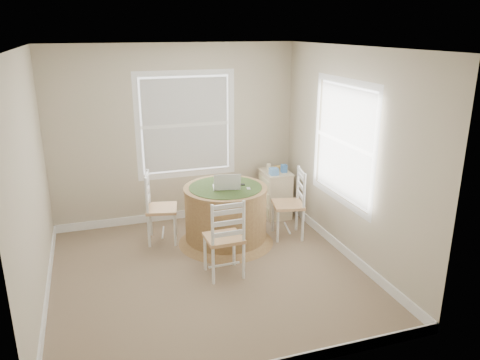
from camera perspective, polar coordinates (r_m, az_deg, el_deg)
name	(u,v)px	position (r m, az deg, el deg)	size (l,w,h in m)	color
room	(217,164)	(5.38, -2.86, 1.93)	(3.64, 3.64, 2.64)	#78654C
round_table	(226,213)	(6.28, -1.75, -3.99)	(1.29, 1.29, 0.80)	olive
chair_left	(162,208)	(6.40, -9.53, -3.41)	(0.42, 0.40, 0.95)	white
chair_near	(224,238)	(5.47, -1.99, -7.03)	(0.42, 0.40, 0.95)	white
chair_right	(288,204)	(6.48, 5.88, -2.96)	(0.42, 0.40, 0.95)	white
laptop	(227,186)	(6.10, -1.65, -0.73)	(0.40, 0.36, 0.24)	white
mouse	(235,188)	(6.07, -0.67, -1.04)	(0.06, 0.10, 0.03)	white
phone	(249,189)	(6.09, 1.05, -1.08)	(0.04, 0.09, 0.02)	#B7BABF
keys	(243,185)	(6.22, 0.31, -0.61)	(0.06, 0.05, 0.03)	black
corner_chest	(275,194)	(7.22, 4.30, -1.65)	(0.41, 0.55, 0.72)	beige
tissue_box	(274,171)	(6.95, 4.17, 1.07)	(0.12, 0.12, 0.10)	#5C93D3
box_yellow	(279,168)	(7.17, 4.80, 1.44)	(0.15, 0.10, 0.06)	#E4B150
box_blue	(283,168)	(7.06, 5.31, 1.41)	(0.08, 0.08, 0.12)	#3868A9
cup_cream	(269,167)	(7.17, 3.58, 1.60)	(0.07, 0.07, 0.09)	beige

